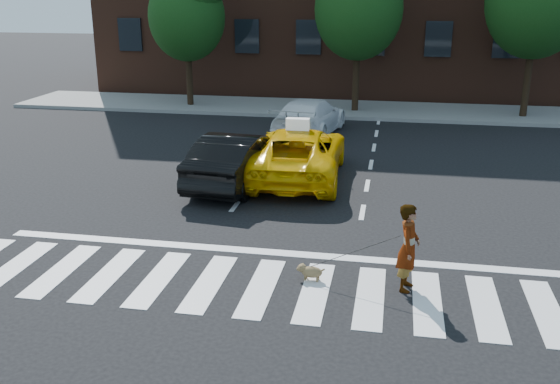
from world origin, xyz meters
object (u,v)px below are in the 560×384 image
Objects in this scene: tree_left at (187,7)px; woman at (408,247)px; taxi at (299,153)px; black_sedan at (237,159)px; white_suv at (309,117)px; dog at (310,271)px.

woman is (9.59, -16.54, -3.62)m from tree_left.
woman is at bearing -59.89° from tree_left.
black_sedan is (-1.59, -0.90, 0.00)m from taxi.
white_suv is 12.56m from woman.
taxi is at bearing 106.88° from dog.
white_suv is at bearing 25.28° from woman.
dog is at bearing 105.92° from white_suv.
taxi is at bearing 102.68° from white_suv.
tree_left is at bearing 121.33° from dog.
taxi is 3.22× the size of woman.
tree_left is 11.74× the size of dog.
woman reaches higher than black_sedan.
white_suv is (1.12, 6.41, -0.05)m from black_sedan.
woman is 1.90m from dog.
dog is (-1.79, 0.02, -0.64)m from woman.
tree_left reaches higher than black_sedan.
black_sedan is 0.94× the size of white_suv.
woman is (4.63, -5.65, 0.09)m from black_sedan.
tree_left is 1.23× the size of taxi.
taxi is (6.56, -10.00, -3.70)m from tree_left.
white_suv is 2.88× the size of woman.
taxi and black_sedan have the same top height.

